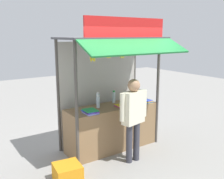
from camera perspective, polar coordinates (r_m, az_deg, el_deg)
name	(u,v)px	position (r m, az deg, el deg)	size (l,w,h in m)	color
ground_plane	(112,147)	(5.68, 0.00, -12.62)	(20.00, 20.00, 0.00)	gray
stall_counter	(112,127)	(5.50, 0.00, -8.27)	(1.95, 0.65, 0.92)	olive
stall_structure	(109,72)	(5.31, -0.74, 3.88)	(2.15, 1.53, 2.67)	#4C4742
water_bottle_far_left	(114,97)	(5.61, 0.40, -1.64)	(0.07, 0.07, 0.27)	silver
water_bottle_front_left	(98,99)	(5.41, -3.11, -2.13)	(0.08, 0.08, 0.28)	silver
water_bottle_left	(98,102)	(5.22, -3.10, -2.71)	(0.07, 0.07, 0.26)	silver
magazine_stack_rear_center	(122,106)	(5.29, 2.28, -3.66)	(0.24, 0.31, 0.04)	red
magazine_stack_mid_right	(145,101)	(5.66, 7.33, -2.60)	(0.26, 0.28, 0.06)	yellow
magazine_stack_mid_left	(90,112)	(4.87, -4.80, -4.88)	(0.28, 0.30, 0.07)	blue
magazine_stack_center	(135,104)	(5.48, 5.12, -3.12)	(0.19, 0.28, 0.04)	purple
banana_bunch_rightmost	(122,55)	(4.79, 2.25, 7.66)	(0.10, 0.10, 0.26)	#332D23
banana_bunch_inner_right	(108,54)	(4.61, -0.79, 7.76)	(0.11, 0.10, 0.24)	#332D23
banana_bunch_leftmost	(93,57)	(4.44, -4.29, 7.25)	(0.11, 0.12, 0.28)	#332D23
vendor_person	(133,113)	(4.78, 4.74, -5.17)	(0.60, 0.27, 1.59)	#383842
plastic_crate	(68,173)	(4.50, -9.78, -17.72)	(0.42, 0.42, 0.29)	orange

